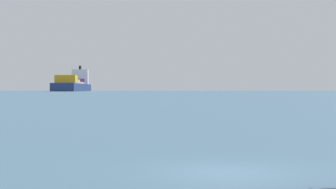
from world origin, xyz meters
name	(u,v)px	position (x,y,z in m)	size (l,w,h in m)	color
ground_plane	(228,172)	(0.00, 0.00, 0.00)	(4000.00, 4000.00, 0.00)	#476B84
cargo_ship	(73,85)	(-275.35, 722.16, 8.20)	(77.59, 216.42, 39.73)	navy
distant_headland	(288,82)	(47.07, 1519.40, 23.39)	(1012.13, 414.62, 46.79)	#60665B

